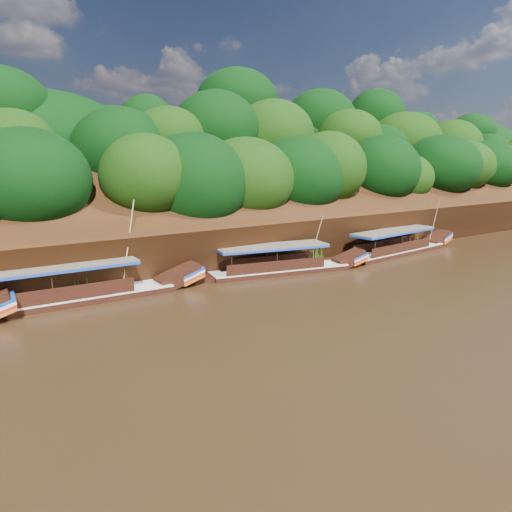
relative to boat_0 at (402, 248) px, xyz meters
The scene contains 6 objects.
ground 16.93m from the boat_0, 152.77° to the right, with size 160.00×160.00×0.00m, color black.
riverbank 21.29m from the boat_0, 135.15° to the left, with size 120.00×30.06×19.40m.
boat_0 is the anchor object (origin of this frame).
boat_1 13.07m from the boat_0, behind, with size 12.87×4.20×4.75m.
boat_2 28.26m from the boat_0, behind, with size 15.61×2.65×6.47m.
reeds 18.83m from the boat_0, behind, with size 47.71×2.30×1.99m.
Camera 1 is at (-20.30, -21.72, 9.00)m, focal length 35.00 mm.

